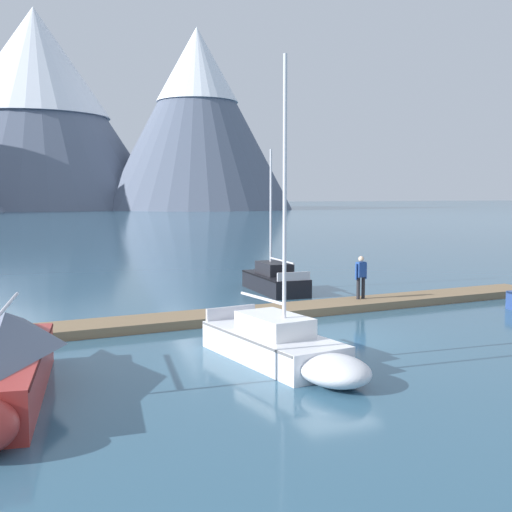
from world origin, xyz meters
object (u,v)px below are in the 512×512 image
at_px(sailboat_mid_dock_port, 272,279).
at_px(person_on_dock, 361,275).
at_px(sailboat_nearest_berth, 3,360).
at_px(sailboat_second_berth, 283,346).

height_order(sailboat_mid_dock_port, person_on_dock, sailboat_mid_dock_port).
bearing_deg(sailboat_nearest_berth, person_on_dock, 27.87).
height_order(sailboat_nearest_berth, sailboat_second_berth, sailboat_second_berth).
relative_size(sailboat_nearest_berth, person_on_dock, 4.11).
relative_size(sailboat_nearest_berth, sailboat_second_berth, 0.88).
relative_size(sailboat_mid_dock_port, person_on_dock, 3.81).
distance_m(sailboat_nearest_berth, sailboat_second_berth, 6.73).
bearing_deg(sailboat_mid_dock_port, sailboat_nearest_berth, -133.94).
height_order(sailboat_nearest_berth, sailboat_mid_dock_port, sailboat_nearest_berth).
bearing_deg(sailboat_second_berth, sailboat_nearest_berth, -177.87).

